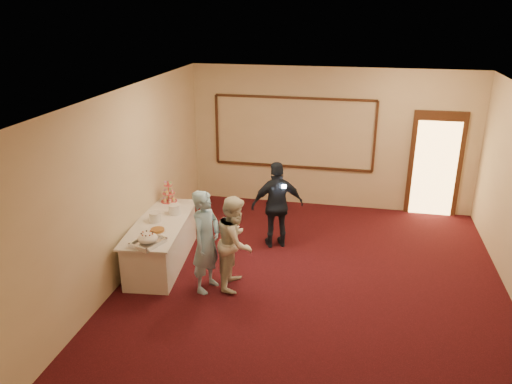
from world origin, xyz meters
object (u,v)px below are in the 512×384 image
Objects in this scene: buffet_table at (162,242)px; cupcake_stand at (169,194)px; plate_stack_a at (155,217)px; guest at (277,205)px; tart at (158,230)px; pavlova_tray at (148,240)px; plate_stack_b at (175,209)px; man at (206,241)px; woman at (235,242)px.

buffet_table is 5.09× the size of cupcake_stand.
plate_stack_a is 0.12× the size of guest.
tart is 0.16× the size of guest.
buffet_table is at bearing 99.67° from pavlova_tray.
plate_stack_b is 1.33m from man.
man is 0.46m from woman.
cupcake_stand is (-0.33, 1.73, 0.07)m from pavlova_tray.
woman is at bearing 53.54° from guest.
buffet_table is 1.26m from man.
pavlova_tray is at bearing 27.31° from guest.
buffet_table is at bearing -0.01° from plate_stack_a.
tart is (0.11, -0.37, 0.41)m from buffet_table.
pavlova_tray is at bearing 105.74° from woman.
guest is at bearing -17.07° from woman.
man is 1.87m from guest.
plate_stack_b is 1.83m from guest.
woman is at bearing -16.98° from buffet_table.
tart is 1.30m from woman.
cupcake_stand is 1.71× the size of tart.
guest is (1.67, 1.88, -0.05)m from pavlova_tray.
plate_stack_a is (0.10, -0.90, -0.07)m from cupcake_stand.
woman is (1.28, -0.79, -0.11)m from plate_stack_b.
plate_stack_b reaches higher than plate_stack_a.
cupcake_stand is (-0.19, 0.90, 0.54)m from buffet_table.
plate_stack_b is at bearing 60.22° from plate_stack_a.
man is (1.08, -0.63, -0.04)m from plate_stack_a.
woman reaches higher than tart.
pavlova_tray is 0.39× the size of woman.
guest reaches higher than buffet_table.
pavlova_tray is at bearing -80.33° from buffet_table.
plate_stack_a is at bearing 75.92° from man.
buffet_table is 0.56m from tart.
woman reaches higher than buffet_table.
plate_stack_a is 0.96× the size of plate_stack_b.
plate_stack_b is 0.13× the size of guest.
guest is (1.69, 0.69, -0.05)m from plate_stack_b.
plate_stack_a is (-0.23, 0.83, 0.00)m from pavlova_tray.
plate_stack_b is at bearing 1.21° from guest.
plate_stack_b is (-0.02, 1.19, 0.00)m from pavlova_tray.
pavlova_tray is 2.32× the size of tart.
cupcake_stand is 2.08m from woman.
pavlova_tray reaches higher than plate_stack_b.
cupcake_stand reaches higher than tart.
man is at bearing -30.17° from plate_stack_a.
man reaches higher than plate_stack_b.
pavlova_tray reaches higher than tart.
cupcake_stand is 2.01m from guest.
guest is (1.70, 1.43, 0.01)m from tart.
cupcake_stand reaches higher than plate_stack_b.
man reaches higher than cupcake_stand.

